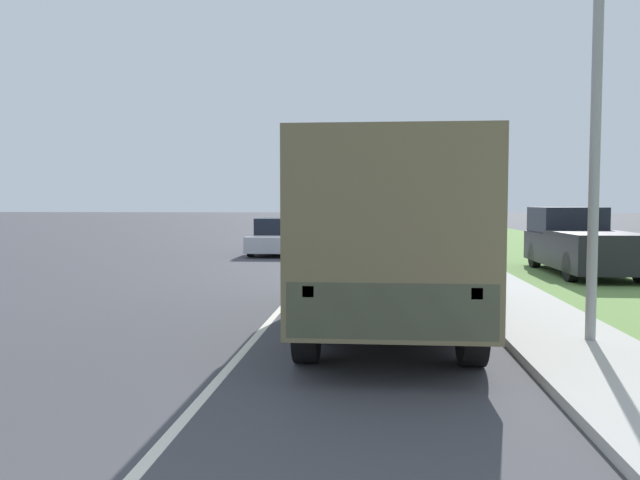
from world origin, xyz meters
The scene contains 12 objects.
ground_plane centered at (0.00, 40.00, 0.00)m, with size 180.00×180.00×0.00m, color #424247.
lane_centre_stripe centered at (0.00, 40.00, 0.00)m, with size 0.12×120.00×0.00m.
sidewalk_right centered at (4.50, 40.00, 0.06)m, with size 1.80×120.00×0.12m.
grass_strip_right centered at (8.90, 40.00, 0.01)m, with size 7.00×120.00×0.02m.
military_truck centered at (1.94, 9.12, 1.61)m, with size 2.34×6.94×2.84m.
car_nearest_ahead centered at (-1.99, 23.70, 0.64)m, with size 1.85×4.77×1.41m.
car_second_ahead centered at (-1.48, 36.97, 0.76)m, with size 1.82×3.98×1.71m.
car_third_ahead centered at (1.67, 53.18, 0.64)m, with size 1.82×4.65×1.41m.
car_fourth_ahead centered at (2.18, 61.29, 0.63)m, with size 1.73×4.65×1.37m.
car_farthest_ahead centered at (-2.10, 75.67, 0.70)m, with size 1.73×4.14×1.57m.
pickup_truck centered at (7.59, 17.43, 0.89)m, with size 1.95×5.37×1.86m.
lamp_post centered at (4.55, 8.04, 4.62)m, with size 1.69×0.24×7.63m.
Camera 1 is at (1.74, -0.78, 2.01)m, focal length 35.00 mm.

